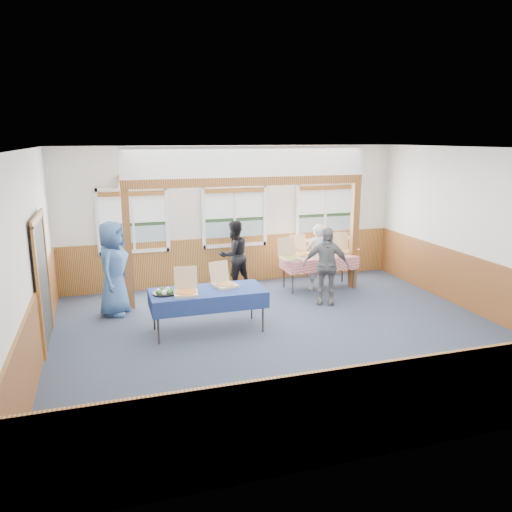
{
  "coord_description": "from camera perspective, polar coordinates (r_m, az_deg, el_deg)",
  "views": [
    {
      "loc": [
        -2.91,
        -7.66,
        3.37
      ],
      "look_at": [
        -0.24,
        1.0,
        1.21
      ],
      "focal_mm": 35.0,
      "sensor_mm": 36.0,
      "label": 1
    }
  ],
  "objects": [
    {
      "name": "cross_beam",
      "position": [
        10.41,
        -0.88,
        8.53
      ],
      "size": [
        5.15,
        0.18,
        0.18
      ],
      "primitive_type": "cube",
      "color": "#573313",
      "rests_on": "post_left"
    },
    {
      "name": "table_left",
      "position": [
        8.84,
        -5.56,
        -4.23
      ],
      "size": [
        2.17,
        1.45,
        0.76
      ],
      "rotation": [
        0.0,
        0.0,
        -0.29
      ],
      "color": "#2F2F2F",
      "rests_on": "floor"
    },
    {
      "name": "man_blue",
      "position": [
        9.96,
        -16.01,
        -1.37
      ],
      "size": [
        0.88,
        1.05,
        1.84
      ],
      "primitive_type": "imported",
      "rotation": [
        0.0,
        0.0,
        1.19
      ],
      "color": "#3C6097",
      "rests_on": "floor"
    },
    {
      "name": "ceiling",
      "position": [
        8.2,
        3.74,
        12.17
      ],
      "size": [
        8.0,
        8.0,
        0.0
      ],
      "primitive_type": "plane",
      "rotation": [
        3.14,
        0.0,
        0.0
      ],
      "color": "white",
      "rests_on": "wall_back"
    },
    {
      "name": "window_left",
      "position": [
        11.26,
        -13.9,
        4.35
      ],
      "size": [
        1.56,
        0.1,
        1.46
      ],
      "color": "white",
      "rests_on": "wall_back"
    },
    {
      "name": "wall_left",
      "position": [
        7.93,
        -24.58,
        -0.74
      ],
      "size": [
        0.0,
        8.0,
        8.0
      ],
      "primitive_type": "plane",
      "rotation": [
        1.57,
        0.0,
        1.57
      ],
      "color": "silver",
      "rests_on": "floor"
    },
    {
      "name": "pizza_box_b",
      "position": [
        9.02,
        -3.67,
        -3.05
      ],
      "size": [
        0.49,
        0.55,
        0.42
      ],
      "rotation": [
        0.0,
        0.0,
        0.26
      ],
      "color": "tan",
      "rests_on": "table_left"
    },
    {
      "name": "post_right",
      "position": [
        11.54,
        11.16,
        2.29
      ],
      "size": [
        0.15,
        0.15,
        2.4
      ],
      "primitive_type": "cube",
      "color": "#573313",
      "rests_on": "floor"
    },
    {
      "name": "pizza_box_f",
      "position": [
        11.79,
        9.85,
        0.71
      ],
      "size": [
        0.46,
        0.54,
        0.44
      ],
      "rotation": [
        0.0,
        0.0,
        -0.12
      ],
      "color": "tan",
      "rests_on": "table_right"
    },
    {
      "name": "wainscot_back",
      "position": [
        11.85,
        -2.44,
        -0.4
      ],
      "size": [
        7.98,
        0.05,
        1.1
      ],
      "primitive_type": "cube",
      "color": "brown",
      "rests_on": "floor"
    },
    {
      "name": "drink_glass",
      "position": [
        11.54,
        11.6,
        0.4
      ],
      "size": [
        0.07,
        0.07,
        0.15
      ],
      "primitive_type": "cylinder",
      "color": "#934A18",
      "rests_on": "table_right"
    },
    {
      "name": "pizza_box_d",
      "position": [
        11.42,
        5.22,
        0.44
      ],
      "size": [
        0.43,
        0.52,
        0.44
      ],
      "rotation": [
        0.0,
        0.0,
        0.06
      ],
      "color": "tan",
      "rests_on": "table_right"
    },
    {
      "name": "cased_opening",
      "position": [
        8.93,
        -23.3,
        -2.8
      ],
      "size": [
        0.06,
        1.3,
        2.1
      ],
      "primitive_type": "cube",
      "color": "#2F2F2F",
      "rests_on": "wall_left"
    },
    {
      "name": "wall_right",
      "position": [
        10.47,
        24.54,
        2.43
      ],
      "size": [
        0.0,
        8.0,
        8.0
      ],
      "primitive_type": "plane",
      "rotation": [
        1.57,
        0.0,
        -1.57
      ],
      "color": "silver",
      "rests_on": "floor"
    },
    {
      "name": "window_right",
      "position": [
        12.39,
        7.91,
        5.41
      ],
      "size": [
        1.56,
        0.1,
        1.46
      ],
      "color": "white",
      "rests_on": "wall_back"
    },
    {
      "name": "person_grey",
      "position": [
        10.35,
        7.99,
        -1.11
      ],
      "size": [
        1.02,
        0.77,
        1.61
      ],
      "primitive_type": "imported",
      "rotation": [
        0.0,
        0.0,
        -0.46
      ],
      "color": "slate",
      "rests_on": "floor"
    },
    {
      "name": "woman_white",
      "position": [
        11.3,
        6.95,
        -0.12
      ],
      "size": [
        0.59,
        0.43,
        1.5
      ],
      "primitive_type": "imported",
      "rotation": [
        0.0,
        0.0,
        3.28
      ],
      "color": "silver",
      "rests_on": "floor"
    },
    {
      "name": "wainscot_front",
      "position": [
        5.82,
        16.07,
        -16.13
      ],
      "size": [
        7.98,
        0.05,
        1.1
      ],
      "primitive_type": "cube",
      "color": "brown",
      "rests_on": "floor"
    },
    {
      "name": "veggie_tray",
      "position": [
        8.7,
        -10.42,
        -4.1
      ],
      "size": [
        0.41,
        0.41,
        0.09
      ],
      "color": "black",
      "rests_on": "table_left"
    },
    {
      "name": "post_left",
      "position": [
        10.2,
        -14.45,
        0.67
      ],
      "size": [
        0.15,
        0.15,
        2.4
      ],
      "primitive_type": "cube",
      "color": "#573313",
      "rests_on": "floor"
    },
    {
      "name": "window_mid",
      "position": [
        11.61,
        -2.47,
        4.99
      ],
      "size": [
        1.56,
        0.1,
        1.46
      ],
      "color": "white",
      "rests_on": "wall_back"
    },
    {
      "name": "pizza_box_e",
      "position": [
        11.42,
        8.56,
        0.35
      ],
      "size": [
        0.45,
        0.53,
        0.44
      ],
      "rotation": [
        0.0,
        0.0,
        -0.11
      ],
      "color": "tan",
      "rests_on": "table_right"
    },
    {
      "name": "wainscot_right",
      "position": [
        10.68,
        23.9,
        -3.11
      ],
      "size": [
        0.05,
        6.98,
        1.1
      ],
      "primitive_type": "cube",
      "color": "brown",
      "rests_on": "floor"
    },
    {
      "name": "floor",
      "position": [
        8.86,
        3.42,
        -9.0
      ],
      "size": [
        8.0,
        8.0,
        0.0
      ],
      "primitive_type": "plane",
      "color": "#2B3446",
      "rests_on": "ground"
    },
    {
      "name": "pizza_box_c",
      "position": [
        11.01,
        3.88,
        -0.01
      ],
      "size": [
        0.42,
        0.51,
        0.45
      ],
      "rotation": [
        0.0,
        0.0,
        0.02
      ],
      "color": "tan",
      "rests_on": "table_right"
    },
    {
      "name": "pizza_box_a",
      "position": [
        8.64,
        -7.99,
        -3.9
      ],
      "size": [
        0.46,
        0.54,
        0.43
      ],
      "rotation": [
        0.0,
        0.0,
        -0.15
      ],
      "color": "tan",
      "rests_on": "table_left"
    },
    {
      "name": "table_right",
      "position": [
        11.41,
        7.21,
        -0.28
      ],
      "size": [
        1.82,
        1.42,
        0.76
      ],
      "rotation": [
        0.0,
        0.0,
        0.43
      ],
      "color": "#2F2F2F",
      "rests_on": "floor"
    },
    {
      "name": "woman_black",
      "position": [
        11.3,
        -2.54,
        0.13
      ],
      "size": [
        0.92,
        0.82,
        1.57
      ],
      "primitive_type": "imported",
      "rotation": [
        0.0,
        0.0,
        3.5
      ],
      "color": "black",
      "rests_on": "floor"
    },
    {
      "name": "wall_front",
      "position": [
        5.38,
        16.93,
        -6.43
      ],
      "size": [
        8.0,
        0.0,
        8.0
      ],
      "primitive_type": "plane",
      "rotation": [
        -1.57,
        0.0,
        0.0
      ],
      "color": "silver",
      "rests_on": "floor"
    },
    {
      "name": "wainscot_left",
      "position": [
        8.23,
        -23.69,
        -7.84
      ],
      "size": [
        0.05,
        6.98,
        1.1
      ],
      "primitive_type": "cube",
      "color": "brown",
      "rests_on": "floor"
    },
    {
      "name": "wall_back",
      "position": [
        11.67,
        -2.52,
        4.64
      ],
      "size": [
        8.0,
        0.0,
        8.0
      ],
      "primitive_type": "plane",
      "rotation": [
        1.57,
        0.0,
        0.0
      ],
      "color": "silver",
      "rests_on": "floor"
    }
  ]
}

